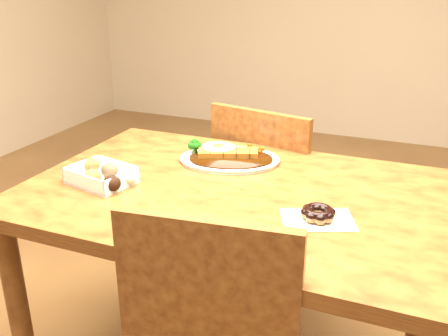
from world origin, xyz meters
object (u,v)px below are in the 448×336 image
at_px(chair_far, 273,199).
at_px(donut_box, 101,175).
at_px(katsu_curry_plate, 228,157).
at_px(pon_de_ring, 318,214).
at_px(table, 236,220).

relative_size(chair_far, donut_box, 4.00).
bearing_deg(katsu_curry_plate, pon_de_ring, -39.39).
height_order(table, chair_far, chair_far).
bearing_deg(pon_de_ring, donut_box, -179.42).
bearing_deg(chair_far, katsu_curry_plate, 92.00).
distance_m(table, donut_box, 0.42).
bearing_deg(table, chair_far, 95.14).
height_order(donut_box, pon_de_ring, donut_box).
bearing_deg(table, katsu_curry_plate, 118.21).
height_order(table, pon_de_ring, pon_de_ring).
bearing_deg(donut_box, table, 15.26).
xyz_separation_m(katsu_curry_plate, pon_de_ring, (0.36, -0.30, 0.00)).
relative_size(table, donut_box, 5.52).
distance_m(katsu_curry_plate, pon_de_ring, 0.47).
relative_size(katsu_curry_plate, donut_box, 1.70).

